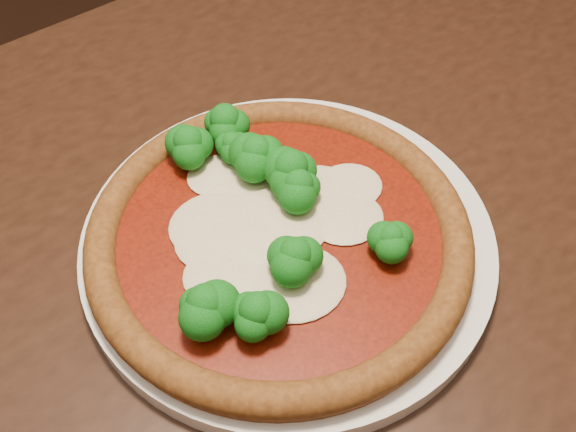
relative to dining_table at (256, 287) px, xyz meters
name	(u,v)px	position (x,y,z in m)	size (l,w,h in m)	color
dining_table	(256,287)	(0.00, 0.00, 0.00)	(1.49, 1.13, 0.75)	black
plate	(288,239)	(0.02, -0.03, 0.10)	(0.35, 0.35, 0.02)	white
pizza	(275,228)	(0.01, -0.03, 0.13)	(0.31, 0.31, 0.06)	brown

